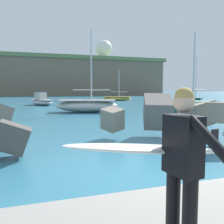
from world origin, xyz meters
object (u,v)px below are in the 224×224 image
surfer_with_board (173,159)px  boat_mid_right (189,108)px  boat_far_left (195,99)px  boat_near_right (42,101)px  boat_near_left (87,105)px  radar_dome (104,50)px  boat_mid_left (117,98)px  mooring_buoy_inner (179,102)px

surfer_with_board → boat_mid_right: boat_mid_right is taller
boat_far_left → boat_near_right: bearing=179.5°
boat_near_left → radar_dome: (22.72, 75.85, 17.78)m
boat_mid_left → boat_near_right: bearing=-144.0°
boat_far_left → mooring_buoy_inner: (-3.51, -0.98, -0.24)m
boat_far_left → boat_mid_right: bearing=-127.7°
surfer_with_board → radar_dome: radar_dome is taller
mooring_buoy_inner → boat_mid_right: bearing=-120.8°
boat_near_left → boat_far_left: (19.59, 11.12, -0.14)m
boat_mid_left → boat_far_left: boat_far_left is taller
boat_near_right → boat_mid_right: boat_mid_right is taller
boat_near_right → boat_mid_right: size_ratio=0.76×
boat_near_right → radar_dome: size_ratio=0.53×
boat_near_left → boat_near_right: boat_near_left is taller
surfer_with_board → boat_mid_left: 42.11m
surfer_with_board → boat_mid_right: 16.70m
boat_far_left → mooring_buoy_inner: 3.65m
surfer_with_board → boat_mid_left: size_ratio=0.37×
surfer_with_board → boat_near_right: 30.17m
boat_near_left → radar_dome: bearing=73.3°
surfer_with_board → boat_mid_left: bearing=72.1°
boat_near_left → boat_near_right: bearing=107.9°
boat_mid_right → radar_dome: 84.60m
boat_mid_right → boat_far_left: (12.71, 16.45, -0.14)m
mooring_buoy_inner → boat_mid_left: bearing=118.7°
boat_mid_left → radar_dome: (12.71, 54.61, 17.96)m
surfer_with_board → boat_near_left: (2.93, 18.83, -0.68)m
boat_mid_right → mooring_buoy_inner: bearing=59.2°
boat_mid_right → radar_dome: bearing=79.0°
surfer_with_board → mooring_buoy_inner: bearing=56.7°
boat_mid_left → boat_near_left: bearing=-115.2°
boat_near_left → boat_mid_right: bearing=-37.7°
boat_mid_right → radar_dome: size_ratio=0.69×
boat_mid_left → radar_dome: 58.88m
surfer_with_board → boat_far_left: boat_far_left is taller
boat_near_right → boat_mid_left: boat_mid_left is taller
surfer_with_board → boat_mid_right: bearing=54.0°
boat_near_right → boat_mid_left: size_ratio=0.85×
boat_mid_right → mooring_buoy_inner: 18.00m
boat_mid_left → boat_far_left: size_ratio=0.80×
boat_mid_right → boat_far_left: 20.79m
radar_dome → boat_mid_left: bearing=-103.1°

